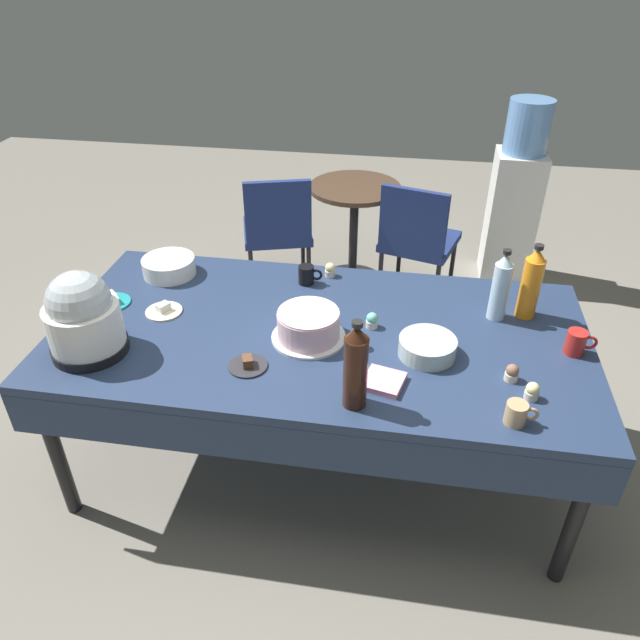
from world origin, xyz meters
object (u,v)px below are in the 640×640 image
(soda_bottle_orange_juice, at_px, (531,284))
(potluck_table, at_px, (320,342))
(dessert_plate_teal, at_px, (112,301))
(soda_bottle_water, at_px, (501,287))
(cupcake_vanilla, at_px, (372,320))
(maroon_chair_left, at_px, (278,227))
(slow_cooker, at_px, (83,317))
(water_cooler, at_px, (515,198))
(ceramic_snack_bowl, at_px, (169,266))
(coffee_mug_red, at_px, (577,342))
(coffee_mug_tan, at_px, (517,413))
(glass_salad_bowl, at_px, (427,347))
(frosted_layer_cake, at_px, (309,326))
(cupcake_berry, at_px, (330,270))
(cupcake_mint, at_px, (512,373))
(coffee_mug_black, at_px, (307,275))
(dessert_plate_charcoal, at_px, (248,365))
(cupcake_lemon, at_px, (532,391))
(round_cafe_table, at_px, (354,217))
(soda_bottle_cola, at_px, (356,367))
(maroon_chair_right, at_px, (417,237))
(cupcake_cocoa, at_px, (360,341))
(dessert_plate_cream, at_px, (164,310))

(soda_bottle_orange_juice, bearing_deg, potluck_table, -163.29)
(dessert_plate_teal, relative_size, soda_bottle_water, 0.50)
(potluck_table, xyz_separation_m, cupcake_vanilla, (0.21, 0.06, 0.09))
(cupcake_vanilla, height_order, maroon_chair_left, maroon_chair_left)
(slow_cooker, height_order, water_cooler, water_cooler)
(ceramic_snack_bowl, xyz_separation_m, coffee_mug_red, (1.80, -0.34, 0.01))
(coffee_mug_tan, bearing_deg, glass_salad_bowl, 131.83)
(frosted_layer_cake, distance_m, cupcake_berry, 0.52)
(cupcake_berry, height_order, cupcake_vanilla, same)
(cupcake_mint, xyz_separation_m, coffee_mug_red, (0.26, 0.21, 0.02))
(cupcake_vanilla, xyz_separation_m, coffee_mug_black, (-0.33, 0.31, 0.01))
(dessert_plate_charcoal, bearing_deg, ceramic_snack_bowl, 131.09)
(cupcake_lemon, xyz_separation_m, coffee_mug_black, (-0.93, 0.67, 0.01))
(glass_salad_bowl, xyz_separation_m, coffee_mug_black, (-0.56, 0.47, 0.01))
(glass_salad_bowl, relative_size, cupcake_mint, 3.32)
(ceramic_snack_bowl, xyz_separation_m, round_cafe_table, (0.74, 1.37, -0.29))
(dessert_plate_teal, xyz_separation_m, coffee_mug_tan, (1.68, -0.49, 0.03))
(frosted_layer_cake, distance_m, soda_bottle_cola, 0.44)
(coffee_mug_black, relative_size, water_cooler, 0.09)
(glass_salad_bowl, bearing_deg, cupcake_lemon, -28.39)
(maroon_chair_right, bearing_deg, coffee_mug_red, -67.15)
(cupcake_lemon, bearing_deg, glass_salad_bowl, 151.61)
(soda_bottle_orange_juice, bearing_deg, coffee_mug_red, -57.07)
(soda_bottle_orange_juice, height_order, soda_bottle_cola, soda_bottle_cola)
(ceramic_snack_bowl, relative_size, water_cooler, 0.20)
(soda_bottle_water, xyz_separation_m, coffee_mug_black, (-0.85, 0.15, -0.10))
(frosted_layer_cake, height_order, cupcake_cocoa, frosted_layer_cake)
(cupcake_mint, height_order, soda_bottle_cola, soda_bottle_cola)
(cupcake_mint, relative_size, maroon_chair_right, 0.08)
(maroon_chair_right, bearing_deg, cupcake_cocoa, -97.32)
(dessert_plate_cream, relative_size, cupcake_vanilla, 2.34)
(cupcake_vanilla, bearing_deg, ceramic_snack_bowl, 163.64)
(soda_bottle_water, distance_m, water_cooler, 1.84)
(coffee_mug_tan, bearing_deg, cupcake_cocoa, 148.91)
(coffee_mug_red, relative_size, maroon_chair_left, 0.14)
(potluck_table, bearing_deg, cupcake_berry, 93.32)
(dessert_plate_charcoal, distance_m, water_cooler, 2.62)
(dessert_plate_charcoal, distance_m, coffee_mug_red, 1.27)
(soda_bottle_orange_juice, distance_m, coffee_mug_black, 0.98)
(slow_cooker, distance_m, coffee_mug_red, 1.90)
(soda_bottle_cola, xyz_separation_m, coffee_mug_red, (0.82, 0.44, -0.11))
(cupcake_mint, bearing_deg, glass_salad_bowl, 161.26)
(soda_bottle_orange_juice, bearing_deg, coffee_mug_tan, -98.92)
(potluck_table, relative_size, round_cafe_table, 3.06)
(maroon_chair_left, height_order, water_cooler, water_cooler)
(dessert_plate_teal, bearing_deg, frosted_layer_cake, -7.74)
(glass_salad_bowl, bearing_deg, frosted_layer_cake, 175.88)
(potluck_table, distance_m, dessert_plate_teal, 0.95)
(potluck_table, distance_m, cupcake_berry, 0.47)
(slow_cooker, bearing_deg, cupcake_lemon, -0.37)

